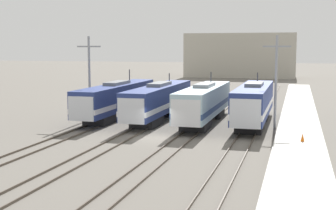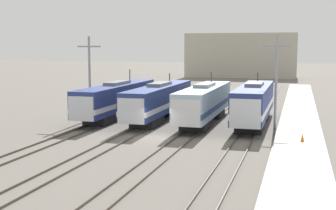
% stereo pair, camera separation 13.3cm
% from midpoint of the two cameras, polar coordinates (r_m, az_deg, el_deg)
% --- Properties ---
extents(ground_plane, '(400.00, 400.00, 0.00)m').
position_cam_midpoint_polar(ground_plane, '(40.87, -1.53, -4.02)').
color(ground_plane, '#666059').
extents(rail_pair_far_left, '(1.51, 120.00, 0.15)m').
position_cam_midpoint_polar(rail_pair_far_left, '(43.69, -11.16, -3.32)').
color(rail_pair_far_left, '#4C4238').
rests_on(rail_pair_far_left, ground_plane).
extents(rail_pair_center_left, '(1.51, 120.00, 0.15)m').
position_cam_midpoint_polar(rail_pair_center_left, '(41.67, -4.88, -3.72)').
color(rail_pair_center_left, '#4C4238').
rests_on(rail_pair_center_left, ground_plane).
extents(rail_pair_center_right, '(1.51, 120.00, 0.15)m').
position_cam_midpoint_polar(rail_pair_center_right, '(40.18, 1.95, -4.10)').
color(rail_pair_center_right, '#4C4238').
rests_on(rail_pair_center_right, ground_plane).
extents(rail_pair_far_right, '(1.51, 120.00, 0.15)m').
position_cam_midpoint_polar(rail_pair_far_right, '(39.31, 9.20, -4.44)').
color(rail_pair_far_right, '#4C4238').
rests_on(rail_pair_far_right, ground_plane).
extents(locomotive_far_left, '(2.82, 18.41, 5.20)m').
position_cam_midpoint_polar(locomotive_far_left, '(52.35, -6.31, 0.70)').
color(locomotive_far_left, black).
rests_on(locomotive_far_left, ground_plane).
extents(locomotive_center_left, '(2.81, 18.18, 4.84)m').
position_cam_midpoint_polar(locomotive_center_left, '(50.21, -1.12, 0.49)').
color(locomotive_center_left, black).
rests_on(locomotive_center_left, ground_plane).
extents(locomotive_center_right, '(2.94, 16.95, 5.12)m').
position_cam_midpoint_polar(locomotive_center_right, '(48.26, 4.42, 0.23)').
color(locomotive_center_right, '#232326').
rests_on(locomotive_center_right, ground_plane).
extents(locomotive_far_right, '(2.93, 16.39, 5.12)m').
position_cam_midpoint_polar(locomotive_far_right, '(47.68, 10.47, 0.16)').
color(locomotive_far_right, black).
rests_on(locomotive_far_right, ground_plane).
extents(catenary_tower_left, '(2.67, 0.25, 9.00)m').
position_cam_midpoint_polar(catenary_tower_left, '(51.00, -9.47, 3.62)').
color(catenary_tower_left, gray).
rests_on(catenary_tower_left, ground_plane).
extents(catenary_tower_right, '(2.67, 0.25, 9.00)m').
position_cam_midpoint_polar(catenary_tower_right, '(46.22, 13.13, 3.19)').
color(catenary_tower_right, gray).
rests_on(catenary_tower_right, ground_plane).
extents(platform, '(4.00, 120.00, 0.29)m').
position_cam_midpoint_polar(platform, '(39.07, 15.79, -4.59)').
color(platform, beige).
rests_on(platform, ground_plane).
extents(traffic_cone, '(0.32, 0.32, 0.65)m').
position_cam_midpoint_polar(traffic_cone, '(39.36, 16.16, -3.82)').
color(traffic_cone, orange).
rests_on(traffic_cone, platform).
extents(depot_building, '(28.25, 10.54, 11.39)m').
position_cam_midpoint_polar(depot_building, '(124.70, 8.97, 6.00)').
color(depot_building, '#B2AD9E').
rests_on(depot_building, ground_plane).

